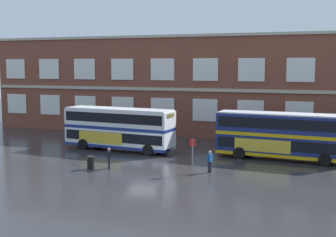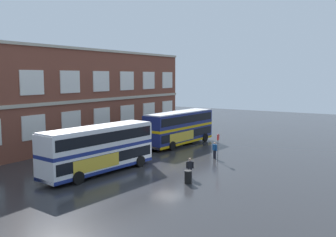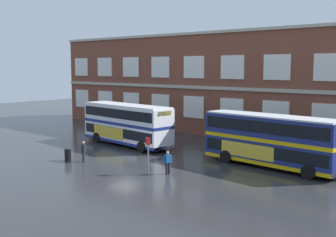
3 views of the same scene
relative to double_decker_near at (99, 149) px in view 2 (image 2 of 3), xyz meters
name	(u,v)px [view 2 (image 2 of 3)]	position (x,y,z in m)	size (l,w,h in m)	color
ground_plane	(149,166)	(4.25, -2.26, -2.15)	(120.00, 120.00, 0.00)	#2B2B2D
brick_terminal_building	(28,100)	(3.49, 13.72, 3.52)	(50.82, 8.19, 11.64)	brown
double_decker_near	(99,149)	(0.00, 0.00, 0.00)	(11.20, 3.68, 4.07)	silver
double_decker_middle	(180,127)	(15.17, 0.84, 0.00)	(11.17, 3.52, 4.07)	navy
waiting_passenger	(215,149)	(10.57, -5.99, -1.22)	(0.36, 0.63, 1.70)	black
second_passenger	(190,167)	(2.71, -7.44, -1.22)	(0.44, 0.59, 1.70)	black
bus_stand_flag	(218,145)	(9.44, -6.86, -0.51)	(0.44, 0.10, 2.70)	slate
station_litter_bin	(188,177)	(1.37, -8.02, -1.63)	(0.60, 0.60, 1.03)	black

